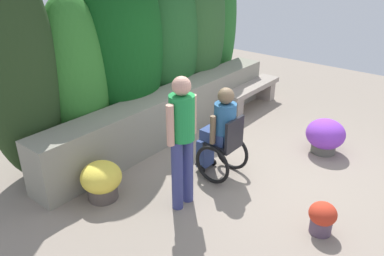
{
  "coord_description": "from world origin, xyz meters",
  "views": [
    {
      "loc": [
        -4.35,
        -2.11,
        2.97
      ],
      "look_at": [
        -0.92,
        0.68,
        0.85
      ],
      "focal_mm": 35.38,
      "sensor_mm": 36.0,
      "label": 1
    }
  ],
  "objects_px": {
    "person_standing_companion": "(182,135)",
    "person_in_wheelchair": "(221,136)",
    "flower_pot_purple_near": "(102,180)",
    "stone_bench": "(251,92)",
    "flower_pot_red_accent": "(322,217)",
    "flower_pot_small_foreground": "(325,136)"
  },
  "relations": [
    {
      "from": "person_in_wheelchair",
      "to": "flower_pot_small_foreground",
      "type": "bearing_deg",
      "value": -24.77
    },
    {
      "from": "flower_pot_red_accent",
      "to": "flower_pot_small_foreground",
      "type": "bearing_deg",
      "value": 20.81
    },
    {
      "from": "stone_bench",
      "to": "flower_pot_small_foreground",
      "type": "bearing_deg",
      "value": -112.59
    },
    {
      "from": "stone_bench",
      "to": "person_standing_companion",
      "type": "relative_size",
      "value": 0.95
    },
    {
      "from": "flower_pot_purple_near",
      "to": "person_standing_companion",
      "type": "bearing_deg",
      "value": -57.57
    },
    {
      "from": "flower_pot_red_accent",
      "to": "stone_bench",
      "type": "bearing_deg",
      "value": 43.48
    },
    {
      "from": "person_standing_companion",
      "to": "flower_pot_small_foreground",
      "type": "xyz_separation_m",
      "value": [
        2.45,
        -0.87,
        -0.7
      ]
    },
    {
      "from": "person_in_wheelchair",
      "to": "person_standing_companion",
      "type": "height_order",
      "value": "person_standing_companion"
    },
    {
      "from": "person_in_wheelchair",
      "to": "flower_pot_red_accent",
      "type": "bearing_deg",
      "value": -95.06
    },
    {
      "from": "person_standing_companion",
      "to": "flower_pot_purple_near",
      "type": "bearing_deg",
      "value": 120.68
    },
    {
      "from": "person_in_wheelchair",
      "to": "flower_pot_purple_near",
      "type": "height_order",
      "value": "person_in_wheelchair"
    },
    {
      "from": "person_in_wheelchair",
      "to": "flower_pot_small_foreground",
      "type": "xyz_separation_m",
      "value": [
        1.59,
        -0.9,
        -0.34
      ]
    },
    {
      "from": "stone_bench",
      "to": "person_standing_companion",
      "type": "bearing_deg",
      "value": -160.8
    },
    {
      "from": "flower_pot_red_accent",
      "to": "person_standing_companion",
      "type": "bearing_deg",
      "value": 110.25
    },
    {
      "from": "person_standing_companion",
      "to": "flower_pot_purple_near",
      "type": "height_order",
      "value": "person_standing_companion"
    },
    {
      "from": "stone_bench",
      "to": "flower_pot_red_accent",
      "type": "distance_m",
      "value": 3.77
    },
    {
      "from": "person_standing_companion",
      "to": "person_in_wheelchair",
      "type": "bearing_deg",
      "value": 0.63
    },
    {
      "from": "person_standing_companion",
      "to": "flower_pot_purple_near",
      "type": "xyz_separation_m",
      "value": [
        -0.56,
        0.89,
        -0.71
      ]
    },
    {
      "from": "flower_pot_purple_near",
      "to": "flower_pot_small_foreground",
      "type": "relative_size",
      "value": 0.87
    },
    {
      "from": "person_in_wheelchair",
      "to": "flower_pot_purple_near",
      "type": "xyz_separation_m",
      "value": [
        -1.43,
        0.85,
        -0.35
      ]
    },
    {
      "from": "flower_pot_purple_near",
      "to": "flower_pot_small_foreground",
      "type": "bearing_deg",
      "value": -30.2
    },
    {
      "from": "person_standing_companion",
      "to": "flower_pot_purple_near",
      "type": "distance_m",
      "value": 1.27
    }
  ]
}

